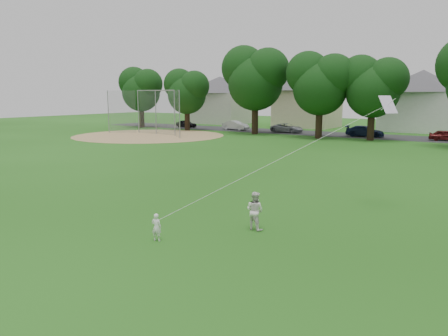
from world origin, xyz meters
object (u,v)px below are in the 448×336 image
Objects in this scene: older_boy at (255,211)px; kite at (285,157)px; toddler at (156,227)px; baseball_backstop at (152,112)px.

older_boy is 2.34m from kite.
kite is at bearing -103.72° from older_boy.
baseball_backstop is at bearing -61.91° from toddler.
toddler is 40.66m from baseball_backstop.
kite reaches higher than older_boy.
baseball_backstop is (-29.81, 26.77, 1.99)m from older_boy.
toddler is 5.40m from kite.
older_boy is (2.11, 2.91, 0.23)m from toddler.
baseball_backstop reaches higher than older_boy.
older_boy is 0.11× the size of baseball_backstop.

